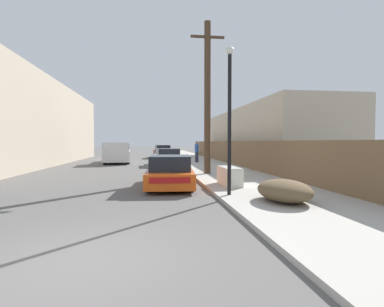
{
  "coord_description": "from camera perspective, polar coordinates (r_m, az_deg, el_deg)",
  "views": [
    {
      "loc": [
        1.15,
        -4.52,
        1.81
      ],
      "look_at": [
        3.29,
        11.37,
        1.18
      ],
      "focal_mm": 28.0,
      "sensor_mm": 36.0,
      "label": 1
    }
  ],
  "objects": [
    {
      "name": "ground_plane",
      "position": [
        5.0,
        -21.6,
        -19.12
      ],
      "size": [
        220.0,
        220.0,
        0.0
      ],
      "primitive_type": "plane",
      "color": "#595654"
    },
    {
      "name": "sidewalk_curb",
      "position": [
        28.38,
        0.75,
        -1.3
      ],
      "size": [
        4.2,
        63.0,
        0.12
      ],
      "primitive_type": "cube",
      "color": "#ADA89E",
      "rests_on": "ground"
    },
    {
      "name": "discarded_fridge",
      "position": [
        11.81,
        7.16,
        -4.28
      ],
      "size": [
        0.66,
        1.59,
        0.73
      ],
      "rotation": [
        0.0,
        0.0,
        0.02
      ],
      "color": "silver",
      "rests_on": "sidewalk_curb"
    },
    {
      "name": "parked_sports_car_red",
      "position": [
        12.03,
        -4.2,
        -3.64
      ],
      "size": [
        2.05,
        4.43,
        1.27
      ],
      "rotation": [
        0.0,
        0.0,
        -0.07
      ],
      "color": "#E05114",
      "rests_on": "ground"
    },
    {
      "name": "car_parked_mid",
      "position": [
        23.04,
        -4.72,
        -0.74
      ],
      "size": [
        2.08,
        4.63,
        1.3
      ],
      "rotation": [
        0.0,
        0.0,
        0.06
      ],
      "color": "silver",
      "rests_on": "ground"
    },
    {
      "name": "car_parked_far",
      "position": [
        33.75,
        -5.67,
        0.3
      ],
      "size": [
        2.04,
        4.46,
        1.45
      ],
      "rotation": [
        0.0,
        0.0,
        0.07
      ],
      "color": "#5B1E19",
      "rests_on": "ground"
    },
    {
      "name": "pickup_truck",
      "position": [
        26.03,
        -14.08,
        0.14
      ],
      "size": [
        2.5,
        5.88,
        1.77
      ],
      "rotation": [
        0.0,
        0.0,
        3.21
      ],
      "color": "silver",
      "rests_on": "ground"
    },
    {
      "name": "utility_pole",
      "position": [
        16.18,
        2.96,
        10.79
      ],
      "size": [
        1.8,
        0.35,
        8.02
      ],
      "color": "#4C3826",
      "rests_on": "sidewalk_curb"
    },
    {
      "name": "street_lamp",
      "position": [
        9.63,
        7.16,
        8.38
      ],
      "size": [
        0.26,
        0.26,
        4.69
      ],
      "color": "black",
      "rests_on": "sidewalk_curb"
    },
    {
      "name": "brush_pile",
      "position": [
        8.92,
        17.18,
        -6.74
      ],
      "size": [
        1.41,
        2.0,
        0.62
      ],
      "color": "brown",
      "rests_on": "sidewalk_curb"
    },
    {
      "name": "wooden_fence",
      "position": [
        23.03,
        7.7,
        0.19
      ],
      "size": [
        0.08,
        33.2,
        1.75
      ],
      "primitive_type": "cube",
      "color": "brown",
      "rests_on": "sidewalk_curb"
    },
    {
      "name": "building_left_block",
      "position": [
        27.31,
        -30.71,
        4.95
      ],
      "size": [
        7.0,
        26.96,
        6.5
      ],
      "primitive_type": "cube",
      "color": "tan",
      "rests_on": "ground"
    },
    {
      "name": "building_right_house",
      "position": [
        30.28,
        13.07,
        3.37
      ],
      "size": [
        6.0,
        22.91,
        4.88
      ],
      "primitive_type": "cube",
      "color": "beige",
      "rests_on": "ground"
    },
    {
      "name": "pedestrian",
      "position": [
        24.84,
        0.91,
        0.43
      ],
      "size": [
        0.34,
        0.34,
        1.75
      ],
      "color": "#282D42",
      "rests_on": "sidewalk_curb"
    }
  ]
}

